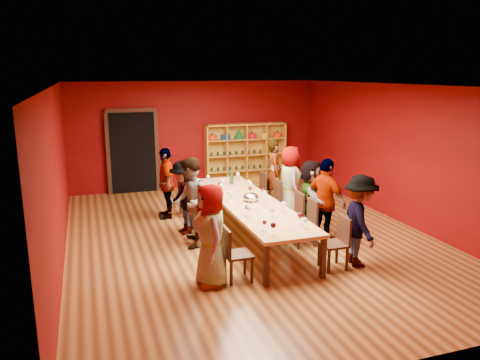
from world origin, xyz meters
name	(u,v)px	position (x,y,z in m)	size (l,w,h in m)	color
room_shell	(249,164)	(0.00, 0.00, 1.50)	(7.10, 9.10, 3.04)	brown
tasting_table	(249,204)	(0.00, 0.00, 0.70)	(1.10, 4.50, 0.75)	tan
doorway	(133,152)	(-1.80, 4.43, 1.12)	(1.40, 0.17, 2.30)	black
shelving_unit	(245,151)	(1.40, 4.32, 0.98)	(2.40, 0.40, 1.80)	gold
chair_person_left_0	(233,251)	(-0.91, -1.82, 0.50)	(0.42, 0.42, 0.89)	black
person_left_0	(211,235)	(-1.27, -1.82, 0.81)	(0.79, 0.43, 1.62)	#535359
chair_person_left_2	(206,219)	(-0.91, -0.09, 0.50)	(0.42, 0.42, 0.89)	black
person_left_2	(190,203)	(-1.22, -0.09, 0.86)	(0.83, 0.46, 1.71)	#131A34
chair_person_left_3	(197,209)	(-0.91, 0.66, 0.50)	(0.42, 0.42, 0.89)	black
person_left_3	(183,198)	(-1.19, 0.66, 0.76)	(0.98, 0.40, 1.51)	#131A35
chair_person_left_4	(185,195)	(-0.91, 1.84, 0.50)	(0.42, 0.42, 0.89)	black
person_left_4	(166,183)	(-1.34, 1.84, 0.80)	(0.94, 0.43, 1.61)	silver
chair_person_right_0	(338,240)	(0.91, -1.89, 0.50)	(0.42, 0.42, 0.89)	black
person_right_0	(360,221)	(1.32, -1.89, 0.79)	(1.02, 0.42, 1.59)	#6086C6
chair_person_right_1	(307,220)	(0.91, -0.74, 0.50)	(0.42, 0.42, 0.89)	black
person_right_1	(326,201)	(1.29, -0.74, 0.83)	(0.97, 0.44, 1.66)	beige
chair_person_right_2	(294,212)	(0.91, -0.17, 0.50)	(0.42, 0.42, 0.89)	black
person_right_2	(310,197)	(1.26, -0.17, 0.77)	(1.42, 0.41, 1.53)	#4C4C51
chair_person_right_3	(273,198)	(0.91, 0.95, 0.50)	(0.42, 0.42, 0.89)	black
person_right_3	(290,182)	(1.31, 0.95, 0.82)	(0.80, 0.44, 1.64)	#161A3D
chair_person_right_4	(259,188)	(0.91, 1.87, 0.50)	(0.42, 0.42, 0.89)	black
person_right_4	(275,173)	(1.32, 1.87, 0.84)	(0.61, 0.45, 1.68)	#CE8A9A
wine_glass_0	(273,226)	(-0.31, -1.99, 0.91)	(0.09, 0.09, 0.22)	white
wine_glass_1	(264,191)	(0.35, 0.13, 0.89)	(0.08, 0.08, 0.20)	white
wine_glass_2	(223,181)	(-0.19, 1.23, 0.90)	(0.08, 0.08, 0.21)	white
wine_glass_3	(305,221)	(0.31, -1.85, 0.89)	(0.08, 0.08, 0.19)	white
wine_glass_4	(221,186)	(-0.35, 0.81, 0.90)	(0.08, 0.08, 0.20)	white
wine_glass_5	(247,208)	(-0.35, -0.85, 0.89)	(0.08, 0.08, 0.19)	white
wine_glass_6	(283,204)	(0.36, -0.83, 0.88)	(0.07, 0.07, 0.18)	white
wine_glass_7	(238,175)	(0.33, 1.74, 0.90)	(0.08, 0.08, 0.21)	white
wine_glass_8	(251,184)	(0.28, 0.72, 0.90)	(0.09, 0.09, 0.21)	white
wine_glass_9	(249,182)	(0.31, 0.91, 0.90)	(0.09, 0.09, 0.21)	white
wine_glass_10	(237,175)	(0.35, 1.82, 0.88)	(0.07, 0.07, 0.19)	white
wine_glass_11	(272,210)	(-0.01, -1.22, 0.91)	(0.09, 0.09, 0.22)	white
wine_glass_12	(208,177)	(-0.38, 1.76, 0.89)	(0.08, 0.08, 0.19)	white
wine_glass_13	(250,189)	(0.16, 0.41, 0.90)	(0.08, 0.08, 0.20)	white
wine_glass_14	(253,200)	(-0.08, -0.46, 0.91)	(0.09, 0.09, 0.22)	white
wine_glass_15	(300,216)	(0.31, -1.65, 0.91)	(0.09, 0.09, 0.22)	white
wine_glass_16	(283,205)	(0.33, -0.93, 0.90)	(0.09, 0.09, 0.21)	white
wine_glass_17	(249,209)	(-0.35, -0.98, 0.91)	(0.09, 0.09, 0.22)	white
wine_glass_18	(265,193)	(0.30, -0.05, 0.90)	(0.08, 0.08, 0.21)	white
wine_glass_19	(264,223)	(-0.35, -1.72, 0.88)	(0.07, 0.07, 0.18)	white
wine_glass_20	(219,184)	(-0.32, 1.03, 0.88)	(0.07, 0.07, 0.19)	white
wine_glass_21	(229,193)	(-0.36, 0.18, 0.90)	(0.08, 0.08, 0.20)	white
spittoon_bowl	(251,197)	(0.03, 0.00, 0.83)	(0.33, 0.33, 0.18)	#B1B4B8
carafe_a	(233,194)	(-0.26, 0.28, 0.86)	(0.10, 0.10, 0.24)	white
carafe_b	(264,202)	(0.13, -0.48, 0.86)	(0.12, 0.12, 0.25)	white
wine_bottle	(231,179)	(0.10, 1.49, 0.88)	(0.11, 0.11, 0.34)	#153C1B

